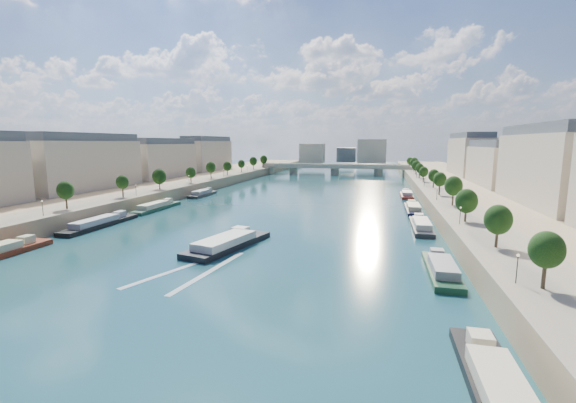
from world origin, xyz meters
The scene contains 17 objects.
ground centered at (0.00, 100.00, 0.00)m, with size 700.00×700.00×0.00m, color #0D373C.
quay_left centered at (-72.00, 100.00, 2.50)m, with size 44.00×520.00×5.00m, color #9E8460.
quay_right centered at (72.00, 100.00, 2.50)m, with size 44.00×520.00×5.00m, color #9E8460.
pave_left centered at (-57.00, 100.00, 5.05)m, with size 14.00×520.00×0.10m, color gray.
pave_right centered at (57.00, 100.00, 5.05)m, with size 14.00×520.00×0.10m, color gray.
trees_left centered at (-55.00, 102.00, 10.48)m, with size 4.80×268.80×8.26m.
trees_right centered at (55.00, 110.00, 10.48)m, with size 4.80×268.80×8.26m.
lamps_left centered at (-52.50, 90.00, 7.78)m, with size 0.36×200.36×4.28m.
lamps_right centered at (52.50, 105.00, 7.78)m, with size 0.36×200.36×4.28m.
buildings_left centered at (-85.00, 112.00, 16.45)m, with size 16.00×226.00×23.20m.
buildings_right centered at (85.00, 112.00, 16.45)m, with size 16.00×226.00×23.20m.
skyline centered at (3.19, 319.52, 14.66)m, with size 79.00×42.00×22.00m.
bridge centered at (0.00, 238.62, 5.08)m, with size 112.00×12.00×8.15m.
tour_barge centered at (-0.44, 29.98, 0.96)m, with size 13.45×27.24×3.67m.
wake centered at (-0.44, 13.34, 0.02)m, with size 13.63×25.97×0.04m.
moored_barges_left centered at (-45.50, 42.22, 0.84)m, with size 5.00×153.27×3.60m.
moored_barges_right centered at (45.50, 56.19, 0.84)m, with size 5.00×162.86×3.60m.
Camera 1 is at (33.82, -51.77, 24.41)m, focal length 24.00 mm.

